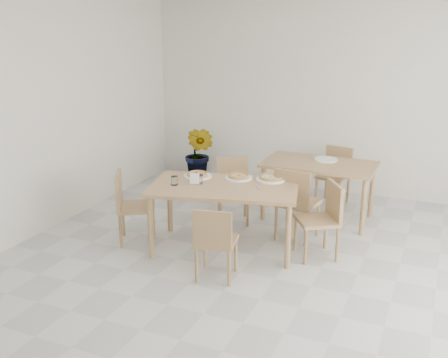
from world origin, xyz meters
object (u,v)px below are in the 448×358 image
at_px(chair_back_s, 295,199).
at_px(pizza_pepperoni, 198,174).
at_px(plate_pepperoni, 198,176).
at_px(second_table, 319,170).
at_px(tumbler_a, 200,180).
at_px(chair_south, 215,239).
at_px(plate_empty, 326,159).
at_px(main_table, 224,192).
at_px(potted_plant, 199,154).
at_px(napkin_holder, 195,179).
at_px(chair_east, 324,215).
at_px(pizza_margherita, 239,176).
at_px(tumbler_b, 174,181).
at_px(plate_margherita, 239,178).
at_px(chair_back_n, 335,171).
at_px(plate_mushroom, 271,179).
at_px(chair_north, 233,185).
at_px(chair_west, 129,202).
at_px(pizza_mushroom, 271,177).

bearing_deg(chair_back_s, pizza_pepperoni, 25.46).
bearing_deg(plate_pepperoni, second_table, 45.41).
height_order(tumbler_a, chair_back_s, chair_back_s).
bearing_deg(chair_south, plate_empty, -114.92).
xyz_separation_m(main_table, potted_plant, (-1.41, 2.24, -0.23)).
bearing_deg(plate_empty, napkin_holder, -124.34).
height_order(chair_east, plate_empty, chair_east).
height_order(pizza_margherita, tumbler_b, tumbler_b).
xyz_separation_m(plate_margherita, pizza_pepperoni, (-0.46, -0.13, 0.02)).
bearing_deg(pizza_pepperoni, chair_back_n, 56.80).
distance_m(tumbler_b, chair_back_s, 1.42).
distance_m(plate_mushroom, plate_empty, 1.18).
bearing_deg(plate_mushroom, second_table, 70.66).
bearing_deg(second_table, plate_margherita, -123.53).
height_order(main_table, tumbler_a, tumbler_a).
height_order(tumbler_a, potted_plant, potted_plant).
xyz_separation_m(plate_margherita, napkin_holder, (-0.36, -0.40, 0.05)).
xyz_separation_m(tumbler_b, second_table, (1.25, 1.55, -0.14)).
distance_m(plate_margherita, plate_pepperoni, 0.48).
height_order(chair_north, plate_empty, chair_north).
xyz_separation_m(plate_margherita, tumbler_a, (-0.32, -0.35, 0.04)).
xyz_separation_m(second_table, plate_empty, (0.04, 0.17, 0.10)).
bearing_deg(chair_west, potted_plant, -21.96).
relative_size(chair_north, second_table, 0.58).
xyz_separation_m(pizza_pepperoni, napkin_holder, (0.10, -0.27, 0.03)).
distance_m(pizza_pepperoni, tumbler_a, 0.26).
distance_m(plate_pepperoni, napkin_holder, 0.29).
height_order(chair_north, plate_mushroom, chair_north).
height_order(chair_south, potted_plant, potted_plant).
relative_size(chair_south, plate_mushroom, 2.30).
bearing_deg(pizza_margherita, pizza_mushroom, 14.53).
xyz_separation_m(pizza_margherita, potted_plant, (-1.46, 1.93, -0.34)).
distance_m(tumbler_a, chair_back_s, 1.14).
bearing_deg(potted_plant, chair_south, -61.24).
xyz_separation_m(chair_south, plate_mushroom, (0.18, 1.14, 0.31)).
xyz_separation_m(plate_pepperoni, tumbler_b, (-0.09, -0.38, 0.04)).
bearing_deg(chair_east, chair_back_s, -158.37).
relative_size(chair_east, plate_pepperoni, 2.57).
bearing_deg(main_table, second_table, 47.38).
relative_size(chair_west, plate_mushroom, 2.50).
relative_size(chair_back_s, plate_empty, 2.92).
relative_size(pizza_pepperoni, potted_plant, 0.31).
relative_size(tumbler_b, plate_empty, 0.33).
bearing_deg(chair_west, tumbler_a, -103.99).
xyz_separation_m(plate_mushroom, second_table, (0.33, 0.95, -0.10)).
xyz_separation_m(plate_pepperoni, potted_plant, (-0.99, 2.06, -0.32)).
height_order(plate_pepperoni, chair_back_s, chair_back_s).
height_order(chair_north, chair_back_n, chair_north).
relative_size(pizza_mushroom, plate_empty, 1.14).
distance_m(chair_south, chair_east, 1.30).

